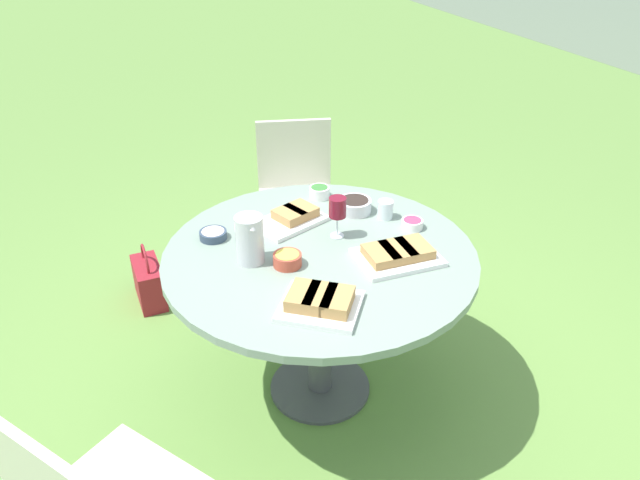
{
  "coord_description": "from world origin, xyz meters",
  "views": [
    {
      "loc": [
        2.03,
        -0.87,
        2.14
      ],
      "look_at": [
        0.0,
        0.0,
        0.83
      ],
      "focal_mm": 35.0,
      "sensor_mm": 36.0,
      "label": 1
    }
  ],
  "objects": [
    {
      "name": "ground_plane",
      "position": [
        0.0,
        0.0,
        0.0
      ],
      "size": [
        40.0,
        40.0,
        0.0
      ],
      "primitive_type": "plane",
      "color": "#668E42"
    },
    {
      "name": "dining_table",
      "position": [
        0.0,
        0.0,
        0.66
      ],
      "size": [
        1.31,
        1.31,
        0.77
      ],
      "color": "#4C4C51",
      "rests_on": "ground_plane"
    },
    {
      "name": "chair_near_left",
      "position": [
        -1.11,
        0.32,
        0.52
      ],
      "size": [
        0.53,
        0.54,
        0.89
      ],
      "color": "beige",
      "rests_on": "ground_plane"
    },
    {
      "name": "water_pitcher",
      "position": [
        -0.05,
        -0.28,
        0.87
      ],
      "size": [
        0.12,
        0.11,
        0.2
      ],
      "color": "silver",
      "rests_on": "dining_table"
    },
    {
      "name": "wine_glass",
      "position": [
        -0.09,
        0.12,
        0.9
      ],
      "size": [
        0.07,
        0.07,
        0.19
      ],
      "color": "silver",
      "rests_on": "dining_table"
    },
    {
      "name": "platter_bread_main",
      "position": [
        -0.29,
        -0.01,
        0.79
      ],
      "size": [
        0.3,
        0.36,
        0.06
      ],
      "color": "white",
      "rests_on": "dining_table"
    },
    {
      "name": "platter_charcuterie",
      "position": [
        0.18,
        0.27,
        0.79
      ],
      "size": [
        0.26,
        0.35,
        0.06
      ],
      "color": "white",
      "rests_on": "dining_table"
    },
    {
      "name": "platter_sandwich_side",
      "position": [
        0.36,
        -0.15,
        0.8
      ],
      "size": [
        0.37,
        0.38,
        0.07
      ],
      "color": "white",
      "rests_on": "dining_table"
    },
    {
      "name": "bowl_fries",
      "position": [
        0.04,
        -0.16,
        0.8
      ],
      "size": [
        0.12,
        0.12,
        0.05
      ],
      "color": "#B74733",
      "rests_on": "dining_table"
    },
    {
      "name": "bowl_salad",
      "position": [
        -0.47,
        0.2,
        0.8
      ],
      "size": [
        0.1,
        0.1,
        0.06
      ],
      "color": "white",
      "rests_on": "dining_table"
    },
    {
      "name": "bowl_olives",
      "position": [
        -0.27,
        0.29,
        0.8
      ],
      "size": [
        0.16,
        0.16,
        0.06
      ],
      "color": "silver",
      "rests_on": "dining_table"
    },
    {
      "name": "bowl_dip_red",
      "position": [
        -0.03,
        0.46,
        0.79
      ],
      "size": [
        0.1,
        0.1,
        0.04
      ],
      "color": "white",
      "rests_on": "dining_table"
    },
    {
      "name": "bowl_dip_cream",
      "position": [
        -0.29,
        -0.38,
        0.79
      ],
      "size": [
        0.12,
        0.12,
        0.04
      ],
      "color": "#334256",
      "rests_on": "dining_table"
    },
    {
      "name": "cup_water_near",
      "position": [
        -0.16,
        0.39,
        0.81
      ],
      "size": [
        0.07,
        0.07,
        0.08
      ],
      "color": "silver",
      "rests_on": "dining_table"
    },
    {
      "name": "handbag",
      "position": [
        -1.04,
        -0.61,
        0.13
      ],
      "size": [
        0.3,
        0.14,
        0.37
      ],
      "color": "maroon",
      "rests_on": "ground_plane"
    }
  ]
}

